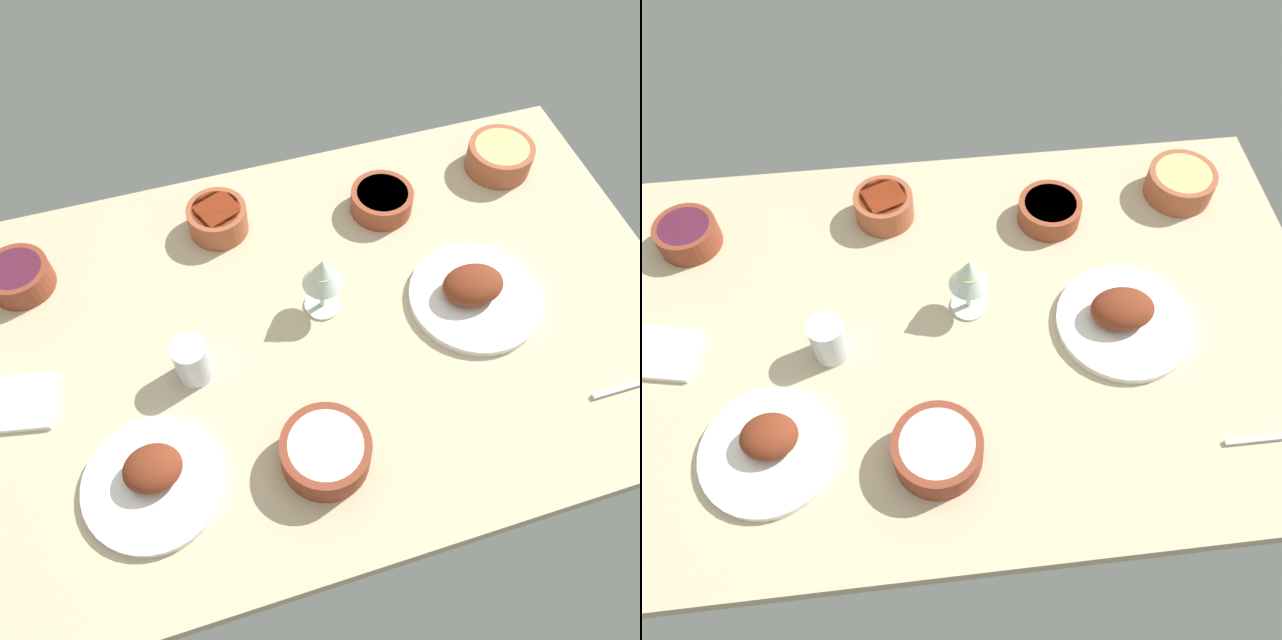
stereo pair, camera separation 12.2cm
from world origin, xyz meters
The scene contains 12 objects.
dining_table centered at (0.00, 0.00, 2.00)cm, with size 140.00×90.00×4.00cm, color #C6B28E.
plate_near_viewer centered at (-35.00, -21.34, 5.84)cm, with size 23.38×23.38×6.60cm.
plate_far_side centered at (30.39, -2.79, 6.04)cm, with size 25.85×25.85×7.00cm.
bowl_cream centered at (-6.91, -25.68, 7.42)cm, with size 15.16×15.16×6.33cm.
bowl_sauce centered at (-13.21, 29.32, 7.34)cm, with size 12.34×12.34×6.18cm.
bowl_pasta centered at (50.60, 28.89, 7.35)cm, with size 14.47×14.47×6.18cm.
bowl_potatoes centered at (21.27, 24.71, 6.77)cm, with size 13.22×13.22×5.07cm.
bowl_onions centered at (-53.46, 26.28, 7.05)cm, with size 12.58×12.58×5.60cm.
wine_glass centered at (1.79, 4.30, 13.93)cm, with size 7.60×7.60×14.00cm.
water_tumbler centered at (-24.59, -3.11, 8.54)cm, with size 6.52×6.52×9.07cm, color silver.
folded_napkin centered at (-56.96, 0.06, 4.60)cm, with size 15.00×10.74×1.20cm, color white.
fork_loose centered at (51.08, -28.81, 4.40)cm, with size 18.28×0.90×0.80cm, color silver.
Camera 2 is at (-7.36, -65.42, 108.57)cm, focal length 36.34 mm.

